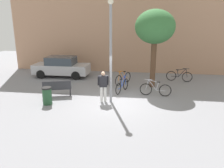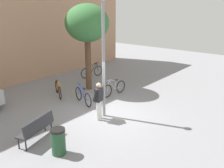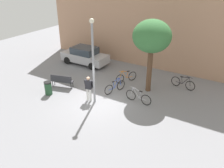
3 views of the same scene
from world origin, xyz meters
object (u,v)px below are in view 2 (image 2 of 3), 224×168
Objects in this scene: bicycle_black at (92,72)px; bicycle_orange at (58,89)px; person_by_lamppost at (99,98)px; bicycle_blue at (83,96)px; bicycle_silver at (114,88)px; trash_bin at (58,141)px; lamppost at (103,50)px; park_bench at (37,127)px; plaza_tree at (87,24)px.

bicycle_black is 1.12× the size of bicycle_orange.
person_by_lamppost reaches higher than bicycle_orange.
bicycle_orange is at bearing 93.61° from bicycle_blue.
person_by_lamppost is 6.75m from bicycle_black.
person_by_lamppost reaches higher than bicycle_silver.
bicycle_blue reaches higher than trash_bin.
lamppost is 5.69× the size of trash_bin.
person_by_lamppost reaches higher than park_bench.
person_by_lamppost reaches higher than trash_bin.
bicycle_silver is 1.05× the size of bicycle_blue.
bicycle_blue is at bearing 35.32° from trash_bin.
bicycle_blue is at bearing 65.66° from person_by_lamppost.
bicycle_blue is (-1.96, 0.45, 0.00)m from bicycle_silver.
lamppost is 6.94m from bicycle_black.
bicycle_orange is (0.33, 3.62, -2.63)m from lamppost.
trash_bin is at bearing -143.06° from bicycle_black.
person_by_lamppost is 0.92× the size of bicycle_silver.
bicycle_blue is at bearing -142.95° from plaza_tree.
plaza_tree reaches higher than bicycle_blue.
park_bench is 5.65m from bicycle_silver.
person_by_lamppost is at bearing -153.32° from bicycle_silver.
bicycle_blue is (3.62, 1.32, -0.16)m from park_bench.
bicycle_blue is at bearing 76.26° from lamppost.
person_by_lamppost is at bearing 14.79° from trash_bin.
person_by_lamppost is 1.04× the size of bicycle_orange.
trash_bin is (-2.83, -0.75, -0.50)m from person_by_lamppost.
park_bench is at bearing -153.55° from plaza_tree.
plaza_tree reaches higher than trash_bin.
bicycle_black is at bearing 17.00° from bicycle_orange.
lamppost is at bearing -8.56° from park_bench.
bicycle_black is at bearing 62.03° from bicycle_silver.
trash_bin is (-5.63, -2.16, 0.08)m from bicycle_silver.
lamppost is 3.81m from bicycle_silver.
person_by_lamppost is 0.34× the size of plaza_tree.
lamppost is 2.89× the size of bicycle_silver.
bicycle_black is at bearing 30.34° from park_bench.
person_by_lamppost is 0.96× the size of bicycle_blue.
bicycle_blue is 1.82m from bicycle_orange.
bicycle_black is 1.95× the size of trash_bin.
bicycle_orange reaches higher than park_bench.
bicycle_black is at bearing 48.65° from lamppost.
plaza_tree is 3.06× the size of bicycle_orange.
lamppost is 4.19m from trash_bin.
person_by_lamppost is at bearing -114.34° from bicycle_blue.
park_bench is at bearing -171.05° from bicycle_silver.
lamppost reaches higher than bicycle_black.
bicycle_black is 4.86m from bicycle_blue.
person_by_lamppost is 1.00× the size of park_bench.
plaza_tree is at bearing -140.29° from bicycle_black.
bicycle_blue is at bearing 167.22° from bicycle_silver.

